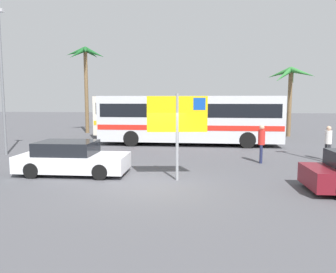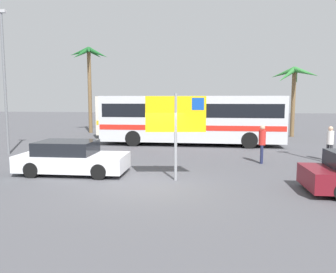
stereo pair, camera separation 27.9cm
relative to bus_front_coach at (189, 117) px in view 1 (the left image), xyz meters
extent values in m
plane|color=#4C4C51|center=(-0.92, -10.40, -1.78)|extent=(120.00, 120.00, 0.00)
cube|color=silver|center=(0.00, 0.00, -0.06)|extent=(11.63, 2.61, 2.90)
cube|color=black|center=(0.00, 0.00, 0.49)|extent=(11.16, 2.64, 0.84)
cube|color=red|center=(0.00, 0.00, -0.57)|extent=(11.51, 2.64, 0.32)
cylinder|color=black|center=(3.61, 1.18, -1.28)|extent=(1.00, 0.28, 1.00)
cylinder|color=black|center=(3.61, -1.18, -1.28)|extent=(1.00, 0.28, 1.00)
cylinder|color=black|center=(-3.61, 1.18, -1.28)|extent=(1.00, 0.28, 1.00)
cylinder|color=black|center=(-3.61, -1.18, -1.28)|extent=(1.00, 0.28, 1.00)
cube|color=silver|center=(-1.44, 3.48, -0.06)|extent=(11.63, 2.61, 2.90)
cube|color=black|center=(-1.44, 3.48, 0.49)|extent=(11.16, 2.64, 0.84)
cube|color=gold|center=(-1.44, 3.48, -0.57)|extent=(11.51, 2.64, 0.32)
cylinder|color=black|center=(2.16, 4.66, -1.28)|extent=(1.00, 0.28, 1.00)
cylinder|color=black|center=(2.16, 2.30, -1.28)|extent=(1.00, 0.28, 1.00)
cylinder|color=black|center=(-5.05, 4.66, -1.28)|extent=(1.00, 0.28, 1.00)
cylinder|color=black|center=(-5.05, 2.30, -1.28)|extent=(1.00, 0.28, 1.00)
cylinder|color=gray|center=(0.01, -9.63, -0.18)|extent=(0.11, 0.11, 3.20)
cube|color=yellow|center=(0.01, -9.63, 0.67)|extent=(2.19, 0.36, 1.30)
cube|color=#1447A8|center=(0.80, -9.52, 1.04)|extent=(0.45, 0.13, 0.44)
cylinder|color=black|center=(5.11, -9.79, -1.48)|extent=(0.60, 0.18, 0.60)
cube|color=silver|center=(-4.18, -9.08, -1.30)|extent=(4.32, 1.93, 0.64)
cube|color=black|center=(-4.44, -9.08, -0.72)|extent=(2.26, 1.74, 0.52)
cylinder|color=black|center=(-2.87, -8.20, -1.48)|extent=(0.60, 0.17, 0.60)
cylinder|color=black|center=(-2.84, -9.90, -1.48)|extent=(0.60, 0.17, 0.60)
cylinder|color=black|center=(-5.53, -8.25, -1.48)|extent=(0.60, 0.17, 0.60)
cylinder|color=black|center=(-5.49, -9.95, -1.48)|extent=(0.60, 0.17, 0.60)
cylinder|color=#2D2D33|center=(6.92, -4.84, -1.37)|extent=(0.13, 0.13, 0.82)
cylinder|color=#2D2D33|center=(7.03, -4.98, -1.37)|extent=(0.13, 0.13, 0.82)
cylinder|color=silver|center=(6.97, -4.91, -0.64)|extent=(0.32, 0.32, 0.65)
sphere|color=tan|center=(6.97, -4.91, -0.20)|extent=(0.22, 0.22, 0.22)
cylinder|color=#1E2347|center=(3.63, -5.99, -1.35)|extent=(0.13, 0.13, 0.87)
cylinder|color=#1E2347|center=(3.67, -5.81, -1.35)|extent=(0.13, 0.13, 0.87)
cylinder|color=red|center=(3.65, -5.90, -0.57)|extent=(0.32, 0.32, 0.69)
sphere|color=tan|center=(3.65, -5.90, -0.11)|extent=(0.24, 0.24, 0.24)
cylinder|color=slate|center=(-9.60, -5.08, 1.92)|extent=(0.14, 0.14, 7.40)
cylinder|color=brown|center=(-9.28, 6.49, 1.73)|extent=(0.32, 0.32, 7.03)
cone|color=#195623|center=(-8.49, 6.61, 5.12)|extent=(1.81, 0.69, 1.08)
cone|color=#195623|center=(-9.01, 7.27, 5.19)|extent=(1.01, 1.83, 0.94)
cone|color=#195623|center=(-9.56, 7.22, 5.07)|extent=(1.03, 1.80, 1.15)
cone|color=#195623|center=(-10.12, 6.49, 5.21)|extent=(1.79, 0.45, 0.91)
cone|color=#195623|center=(-9.71, 5.87, 5.02)|extent=(1.35, 1.67, 1.24)
cone|color=#195623|center=(-8.97, 5.71, 5.23)|extent=(1.07, 1.83, 0.86)
cylinder|color=brown|center=(7.67, 5.63, 0.75)|extent=(0.32, 0.32, 5.07)
cone|color=#2D7533|center=(8.58, 5.62, 3.22)|extent=(1.96, 0.45, 0.96)
cone|color=#2D7533|center=(7.96, 6.39, 3.00)|extent=(1.08, 1.90, 1.36)
cone|color=#2D7533|center=(6.88, 6.09, 3.21)|extent=(1.91, 1.37, 0.98)
cone|color=#2D7533|center=(7.01, 5.13, 3.00)|extent=(1.76, 1.47, 1.35)
cone|color=#2D7533|center=(8.00, 4.77, 3.24)|extent=(1.11, 1.99, 0.92)
camera|label=1|loc=(1.01, -21.57, 1.23)|focal=35.36mm
camera|label=2|loc=(1.28, -21.53, 1.23)|focal=35.36mm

